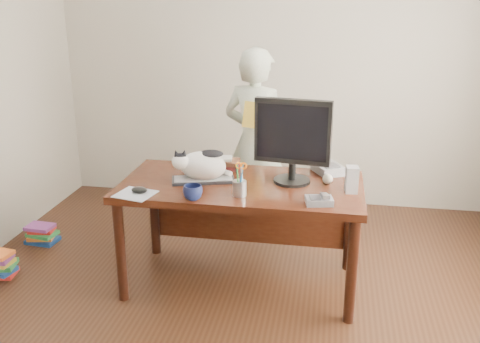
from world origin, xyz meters
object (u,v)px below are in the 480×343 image
Objects in this scene: mouse at (139,190)px; speaker at (352,179)px; pen_cup at (240,186)px; book_stack at (224,163)px; keyboard at (203,180)px; person at (256,143)px; desk at (243,200)px; monitor at (293,137)px; calculator at (328,169)px; phone at (320,200)px; baseball at (328,179)px; coffee_mug at (193,193)px; book_pile_b at (42,234)px; cat at (201,164)px.

speaker is (1.32, 0.26, 0.06)m from mouse.
book_stack is at bearing 111.65° from pen_cup.
keyboard is 0.28× the size of person.
desk is 2.83× the size of monitor.
speaker is 0.39m from calculator.
baseball is at bearing 73.15° from phone.
mouse is 0.07× the size of person.
keyboard is at bearing 172.99° from calculator.
baseball is (0.24, 0.03, -0.28)m from monitor.
calculator is at bearing 54.98° from monitor.
keyboard is 0.78× the size of monitor.
speaker is (0.39, -0.10, -0.23)m from monitor.
mouse is 0.73m from book_stack.
coffee_mug is at bearing -136.96° from monitor.
coffee_mug is 0.64m from book_stack.
calculator is (0.53, 0.54, -0.03)m from pen_cup.
baseball reaches higher than keyboard.
coffee_mug reaches higher than phone.
speaker is at bearing -22.12° from book_stack.
calculator is at bearing 90.73° from baseball.
book_stack is 1.70m from book_pile_b.
speaker is 0.95m from book_stack.
calculator is (-0.15, 0.36, -0.05)m from speaker.
monitor is 4.93× the size of mouse.
coffee_mug is 0.70× the size of speaker.
mouse is 0.42× the size of calculator.
speaker is at bearing -18.25° from keyboard.
monitor is at bearing -173.71° from baseball.
monitor is 0.48m from pen_cup.
mouse is at bearing 83.79° from person.
keyboard is 6.47× the size of baseball.
pen_cup is at bearing -17.99° from book_pile_b.
person is 6.03× the size of book_pile_b.
mouse is 0.51× the size of book_stack.
coffee_mug is at bearing -103.49° from keyboard.
speaker reaches higher than coffee_mug.
cat reaches higher than keyboard.
person is at bearing 123.49° from speaker.
calculator is at bearing 0.09° from book_stack.
cat is at bearing -161.81° from desk.
book_pile_b is (-1.46, 0.36, -0.69)m from keyboard.
keyboard is 0.31m from book_stack.
desk is 0.64m from calculator.
cat is at bearing 173.03° from speaker.
cat is 2.34× the size of speaker.
monitor is at bearing 132.83° from person.
monitor reaches higher than mouse.
phone is at bearing -15.45° from book_pile_b.
desk is at bearing -52.55° from book_stack.
desk is at bearing 59.89° from coffee_mug.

